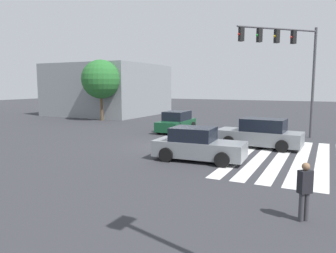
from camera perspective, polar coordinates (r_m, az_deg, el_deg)
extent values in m
plane|color=#333338|center=(19.44, 0.00, -3.55)|extent=(129.28, 129.28, 0.00)
cube|color=silver|center=(17.53, 25.32, -5.43)|extent=(10.55, 0.60, 0.01)
cube|color=silver|center=(17.56, 22.21, -5.24)|extent=(10.55, 0.60, 0.01)
cube|color=silver|center=(17.64, 19.12, -5.05)|extent=(10.55, 0.60, 0.01)
cube|color=silver|center=(17.77, 16.07, -4.84)|extent=(10.55, 0.60, 0.01)
cube|color=silver|center=(17.96, 13.08, -4.63)|extent=(10.55, 0.60, 0.01)
cylinder|color=#47474C|center=(24.58, 23.96, 6.82)|extent=(0.18, 0.18, 7.46)
cylinder|color=#47474C|center=(22.93, 18.68, 15.82)|extent=(4.33, 4.33, 0.12)
cube|color=black|center=(23.60, 21.02, 14.31)|extent=(0.40, 0.40, 0.84)
sphere|color=red|center=(23.50, 20.71, 14.35)|extent=(0.16, 0.16, 0.16)
cube|color=black|center=(22.80, 18.43, 14.68)|extent=(0.40, 0.40, 0.84)
sphere|color=gold|center=(22.71, 18.09, 14.73)|extent=(0.16, 0.16, 0.16)
cube|color=black|center=(22.06, 15.64, 15.05)|extent=(0.40, 0.40, 0.84)
sphere|color=green|center=(21.97, 15.28, 15.09)|extent=(0.16, 0.16, 0.16)
cube|color=black|center=(21.36, 12.65, 15.41)|extent=(0.40, 0.40, 0.84)
sphere|color=red|center=(21.28, 12.27, 15.45)|extent=(0.16, 0.16, 0.16)
cube|color=#144728|center=(25.63, 1.46, 0.30)|extent=(4.41, 1.88, 0.73)
cube|color=black|center=(25.68, 1.58, 1.91)|extent=(2.47, 1.64, 0.69)
cylinder|color=black|center=(24.08, 2.17, -0.65)|extent=(0.69, 0.24, 0.68)
cylinder|color=black|center=(24.80, -1.65, -0.42)|extent=(0.69, 0.24, 0.68)
cylinder|color=black|center=(26.58, 4.36, 0.07)|extent=(0.69, 0.24, 0.68)
cylinder|color=black|center=(27.23, 0.83, 0.26)|extent=(0.69, 0.24, 0.68)
cube|color=gray|center=(15.93, 5.48, -3.88)|extent=(2.03, 4.44, 0.77)
cube|color=black|center=(15.91, 4.41, -1.30)|extent=(1.73, 2.10, 0.65)
cylinder|color=black|center=(16.51, 10.95, -4.39)|extent=(0.25, 0.70, 0.69)
cylinder|color=black|center=(14.74, 9.39, -5.74)|extent=(0.25, 0.70, 0.69)
cylinder|color=black|center=(17.28, 2.14, -3.75)|extent=(0.25, 0.70, 0.69)
cylinder|color=black|center=(15.59, -0.33, -4.94)|extent=(0.25, 0.70, 0.69)
cube|color=gray|center=(19.97, 15.51, -1.84)|extent=(2.14, 4.93, 0.79)
cube|color=black|center=(19.81, 16.29, 0.28)|extent=(1.82, 2.52, 0.73)
cylinder|color=black|center=(19.52, 10.53, -2.61)|extent=(0.26, 0.70, 0.69)
cylinder|color=black|center=(21.31, 12.20, -1.83)|extent=(0.26, 0.70, 0.69)
cylinder|color=black|center=(18.78, 19.21, -3.27)|extent=(0.26, 0.70, 0.69)
cylinder|color=black|center=(20.63, 20.17, -2.40)|extent=(0.26, 0.70, 0.69)
cube|color=gray|center=(42.28, -10.27, 6.32)|extent=(11.87, 11.87, 6.15)
cylinder|color=#38383D|center=(9.66, 22.20, -12.90)|extent=(0.14, 0.14, 0.78)
cylinder|color=#38383D|center=(9.76, 22.92, -12.73)|extent=(0.14, 0.14, 0.78)
cube|color=black|center=(9.50, 22.77, -8.86)|extent=(0.41, 0.41, 0.62)
sphere|color=#8C6647|center=(9.40, 22.89, -6.44)|extent=(0.21, 0.21, 0.21)
cylinder|color=brown|center=(34.69, -11.48, 3.16)|extent=(0.26, 0.26, 2.55)
sphere|color=#286B2D|center=(34.62, -11.60, 8.08)|extent=(3.99, 3.99, 3.99)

